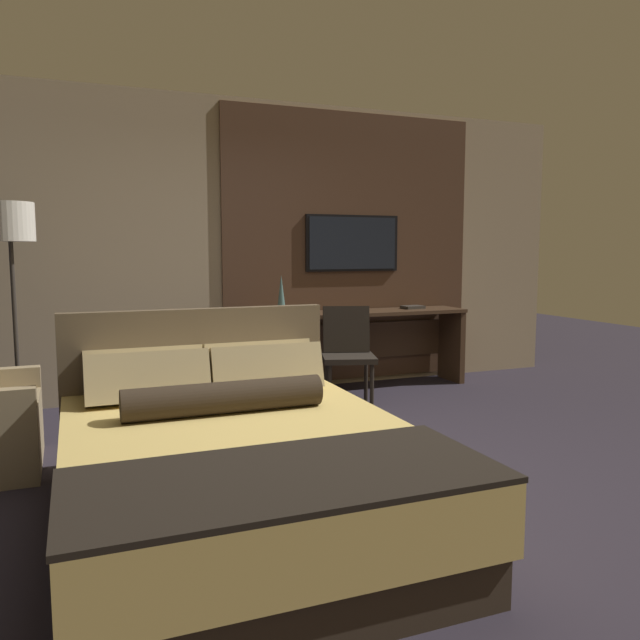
{
  "coord_description": "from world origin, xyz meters",
  "views": [
    {
      "loc": [
        -1.46,
        -3.28,
        1.38
      ],
      "look_at": [
        0.22,
        0.98,
        0.87
      ],
      "focal_mm": 35.0,
      "sensor_mm": 36.0,
      "label": 1
    }
  ],
  "objects": [
    {
      "name": "ground_plane",
      "position": [
        0.0,
        0.0,
        0.0
      ],
      "size": [
        16.0,
        16.0,
        0.0
      ],
      "primitive_type": "plane",
      "color": "#28232D"
    },
    {
      "name": "wall_back_tv_panel",
      "position": [
        0.18,
        2.59,
        1.4
      ],
      "size": [
        7.2,
        0.09,
        2.8
      ],
      "color": "tan",
      "rests_on": "ground_plane"
    },
    {
      "name": "bed",
      "position": [
        -0.74,
        -0.29,
        0.31
      ],
      "size": [
        1.67,
        2.21,
        1.01
      ],
      "color": "#33281E",
      "rests_on": "ground_plane"
    },
    {
      "name": "desk",
      "position": [
        1.19,
        2.34,
        0.54
      ],
      "size": [
        2.18,
        0.47,
        0.78
      ],
      "color": "#422D1E",
      "rests_on": "ground_plane"
    },
    {
      "name": "tv",
      "position": [
        1.19,
        2.52,
        1.45
      ],
      "size": [
        1.01,
        0.04,
        0.57
      ],
      "color": "black"
    },
    {
      "name": "desk_chair",
      "position": [
        0.8,
        1.77,
        0.52
      ],
      "size": [
        0.57,
        0.57,
        0.88
      ],
      "rotation": [
        0.0,
        0.0,
        -0.3
      ],
      "color": "#28231E",
      "rests_on": "ground_plane"
    },
    {
      "name": "floor_lamp",
      "position": [
        -1.87,
        1.74,
        1.45
      ],
      "size": [
        0.34,
        0.34,
        1.72
      ],
      "color": "#282623",
      "rests_on": "ground_plane"
    },
    {
      "name": "vase_tall",
      "position": [
        0.33,
        2.24,
        0.97
      ],
      "size": [
        0.09,
        0.09,
        0.37
      ],
      "color": "#4C706B",
      "rests_on": "desk"
    },
    {
      "name": "book",
      "position": [
        1.79,
        2.34,
        0.79
      ],
      "size": [
        0.23,
        0.17,
        0.03
      ],
      "color": "#332D28",
      "rests_on": "desk"
    }
  ]
}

